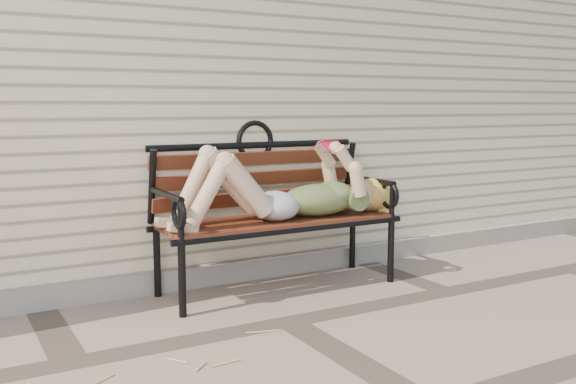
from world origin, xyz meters
TOP-DOWN VIEW (x-y plane):
  - ground at (0.00, 0.00)m, footprint 80.00×80.00m
  - house_wall at (0.00, 3.00)m, footprint 8.00×4.00m
  - foundation_strip at (0.00, 0.97)m, footprint 8.00×0.10m
  - garden_bench at (0.28, 0.75)m, footprint 1.80×0.72m
  - reading_woman at (0.29, 0.61)m, footprint 1.70×0.39m

SIDE VIEW (x-z plane):
  - ground at x=0.00m, z-range 0.00..0.00m
  - foundation_strip at x=0.00m, z-range 0.00..0.15m
  - garden_bench at x=0.28m, z-range 0.07..1.24m
  - reading_woman at x=0.29m, z-range 0.43..0.96m
  - house_wall at x=0.00m, z-range 0.00..3.00m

